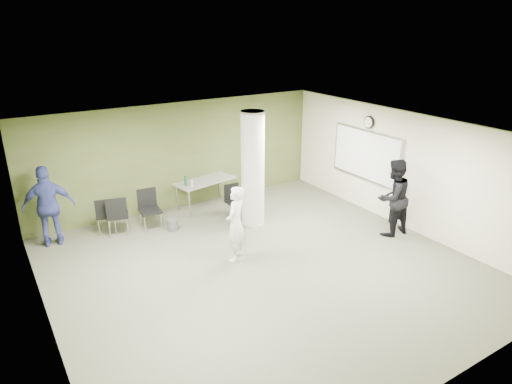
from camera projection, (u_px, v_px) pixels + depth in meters
floor at (263, 268)px, 9.31m from camera, size 8.00×8.00×0.00m
ceiling at (264, 134)px, 8.32m from camera, size 8.00×8.00×0.00m
wall_back at (180, 156)px, 11.98m from camera, size 8.00×2.80×0.02m
wall_left at (40, 258)px, 6.83m from camera, size 0.02×8.00×2.80m
wall_right_cream at (404, 170)px, 10.81m from camera, size 0.02×8.00×2.80m
column at (253, 169)px, 10.90m from camera, size 0.56×0.56×2.80m
whiteboard at (366, 155)px, 11.69m from camera, size 0.05×2.30×1.30m
wall_clock at (369, 122)px, 11.39m from camera, size 0.06×0.32×0.32m
folding_table at (204, 182)px, 12.09m from camera, size 1.71×1.00×1.01m
wastebasket at (172, 225)px, 10.93m from camera, size 0.24×0.24×0.28m
chair_back_left at (117, 213)px, 10.53m from camera, size 0.60×0.60×0.98m
chair_back_right at (106, 213)px, 10.64m from camera, size 0.57×0.57×0.90m
chair_table_left at (149, 206)px, 10.94m from camera, size 0.52×0.52×0.97m
chair_table_right at (234, 198)px, 11.58m from camera, size 0.43×0.43×0.86m
woman_white at (236, 224)px, 9.38m from camera, size 0.71×0.67×1.62m
man_black at (393, 198)px, 10.48m from camera, size 0.90×0.71×1.83m
man_blue at (49, 206)px, 9.98m from camera, size 1.15×0.64×1.84m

